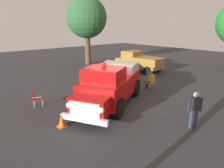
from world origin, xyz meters
name	(u,v)px	position (x,y,z in m)	size (l,w,h in m)	color
ground_plane	(113,106)	(0.00, 0.00, 0.00)	(60.00, 60.00, 0.00)	#333335
vintage_fire_truck	(111,84)	(-0.25, 0.07, 1.20)	(4.73, 6.27, 2.59)	black
classic_hot_rod	(114,70)	(-4.49, 4.11, 0.75)	(3.84, 4.69, 1.46)	black
parked_pickup	(139,61)	(-5.11, 7.98, 0.99)	(4.96, 2.44, 1.90)	black
lawn_chair_near_truck	(151,81)	(-0.50, 4.08, 0.59)	(0.52, 0.54, 1.02)	#B7BABF
lawn_chair_by_car	(35,97)	(-2.69, -3.31, 0.59)	(0.65, 0.65, 1.02)	#B7BABF
spectator_seated	(150,79)	(-0.64, 4.07, 0.70)	(0.55, 0.41, 1.29)	#383842
spectator_standing	(195,108)	(4.26, 0.99, 0.96)	(0.46, 0.58, 1.68)	#2D334C
oak_tree_right	(87,18)	(-11.46, 6.25, 5.15)	(4.48, 4.48, 7.44)	brown
traffic_cone	(62,120)	(0.35, -3.33, 0.31)	(0.40, 0.40, 0.64)	orange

